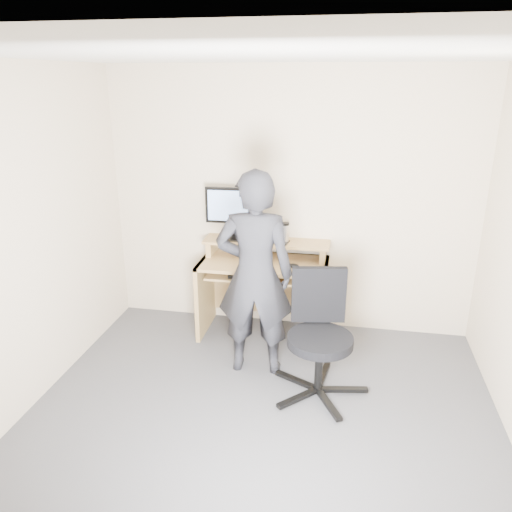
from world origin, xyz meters
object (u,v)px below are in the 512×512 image
(desk, at_px, (265,279))
(monitor, at_px, (234,209))
(person, at_px, (255,275))
(office_chair, at_px, (319,330))

(desk, height_order, monitor, monitor)
(monitor, xyz_separation_m, person, (0.34, -0.75, -0.35))
(desk, relative_size, monitor, 2.25)
(desk, xyz_separation_m, person, (0.03, -0.70, 0.32))
(monitor, relative_size, person, 0.31)
(office_chair, bearing_deg, monitor, 123.61)
(monitor, xyz_separation_m, office_chair, (0.89, -0.96, -0.68))
(desk, xyz_separation_m, office_chair, (0.58, -0.91, -0.02))
(desk, xyz_separation_m, monitor, (-0.31, 0.05, 0.67))
(desk, distance_m, office_chair, 1.08)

